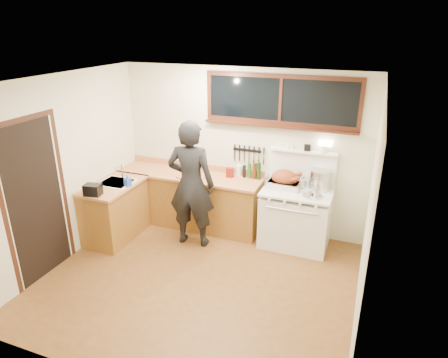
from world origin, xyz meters
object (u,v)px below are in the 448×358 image
at_px(man, 191,184).
at_px(roast_turkey, 285,180).
at_px(vintage_stove, 296,216).
at_px(cutting_board, 191,175).

bearing_deg(man, roast_turkey, 24.70).
distance_m(vintage_stove, cutting_board, 1.76).
relative_size(vintage_stove, cutting_board, 3.56).
distance_m(vintage_stove, roast_turkey, 0.58).
height_order(cutting_board, roast_turkey, roast_turkey).
relative_size(man, cutting_board, 4.32).
distance_m(vintage_stove, man, 1.66).
xyz_separation_m(cutting_board, roast_turkey, (1.47, 0.18, 0.05)).
bearing_deg(cutting_board, man, -63.72).
bearing_deg(vintage_stove, man, -160.68).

